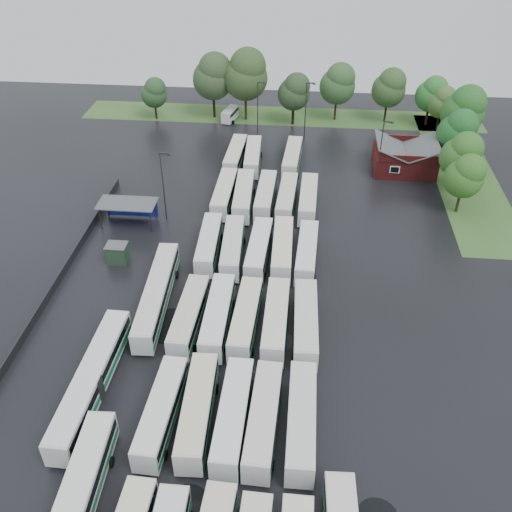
{
  "coord_description": "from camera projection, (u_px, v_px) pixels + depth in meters",
  "views": [
    {
      "loc": [
        7.49,
        -45.99,
        44.09
      ],
      "look_at": [
        2.0,
        12.0,
        2.5
      ],
      "focal_mm": 40.0,
      "sensor_mm": 36.0,
      "label": 1
    }
  ],
  "objects": [
    {
      "name": "bus_r4c0",
      "position": [
        224.0,
        194.0,
        85.92
      ],
      "size": [
        2.64,
        11.91,
        3.31
      ],
      "rotation": [
        0.0,
        0.0,
        -0.01
      ],
      "color": "silver",
      "rests_on": "ground"
    },
    {
      "name": "tree_east_4",
      "position": [
        442.0,
        102.0,
        106.76
      ],
      "size": [
        5.26,
        5.26,
        8.71
      ],
      "color": "black",
      "rests_on": "ground"
    },
    {
      "name": "bus_r2c2",
      "position": [
        246.0,
        318.0,
        63.15
      ],
      "size": [
        2.85,
        11.7,
        3.24
      ],
      "rotation": [
        0.0,
        0.0,
        -0.03
      ],
      "color": "silver",
      "rests_on": "ground"
    },
    {
      "name": "bus_r2c0",
      "position": [
        189.0,
        316.0,
        63.48
      ],
      "size": [
        2.85,
        11.73,
        3.25
      ],
      "rotation": [
        0.0,
        0.0,
        -0.03
      ],
      "color": "silver",
      "rests_on": "ground"
    },
    {
      "name": "bus_r4c4",
      "position": [
        308.0,
        199.0,
        84.68
      ],
      "size": [
        2.77,
        11.75,
        3.25
      ],
      "rotation": [
        0.0,
        0.0,
        -0.02
      ],
      "color": "silver",
      "rests_on": "ground"
    },
    {
      "name": "bus_r4c1",
      "position": [
        244.0,
        196.0,
        85.36
      ],
      "size": [
        3.01,
        12.22,
        3.38
      ],
      "rotation": [
        0.0,
        0.0,
        0.04
      ],
      "color": "silver",
      "rests_on": "ground"
    },
    {
      "name": "bus_r1c0",
      "position": [
        162.0,
        411.0,
        52.71
      ],
      "size": [
        2.88,
        11.61,
        3.21
      ],
      "rotation": [
        0.0,
        0.0,
        -0.04
      ],
      "color": "silver",
      "rests_on": "ground"
    },
    {
      "name": "puddle_3",
      "position": [
        280.0,
        341.0,
        62.74
      ],
      "size": [
        3.13,
        3.13,
        0.01
      ],
      "primitive_type": "cylinder",
      "color": "black",
      "rests_on": "ground"
    },
    {
      "name": "bus_r3c0",
      "position": [
        209.0,
        244.0,
        75.04
      ],
      "size": [
        2.91,
        11.67,
        3.22
      ],
      "rotation": [
        0.0,
        0.0,
        0.04
      ],
      "color": "silver",
      "rests_on": "ground"
    },
    {
      "name": "bus_r3c2",
      "position": [
        259.0,
        249.0,
        74.05
      ],
      "size": [
        2.86,
        11.71,
        3.24
      ],
      "rotation": [
        0.0,
        0.0,
        -0.03
      ],
      "color": "silver",
      "rests_on": "ground"
    },
    {
      "name": "grass_strip_east",
      "position": [
        463.0,
        172.0,
        95.52
      ],
      "size": [
        10.0,
        50.0,
        0.01
      ],
      "primitive_type": "cube",
      "color": "#3B6328",
      "rests_on": "ground"
    },
    {
      "name": "lamp_post_back_e",
      "position": [
        306.0,
        107.0,
        102.64
      ],
      "size": [
        1.67,
        0.32,
        10.83
      ],
      "color": "#2D2D30",
      "rests_on": "ground"
    },
    {
      "name": "tree_east_1",
      "position": [
        462.0,
        155.0,
        85.82
      ],
      "size": [
        6.25,
        6.25,
        10.35
      ],
      "color": "#3C261A",
      "rests_on": "ground"
    },
    {
      "name": "bus_r1c3",
      "position": [
        263.0,
        419.0,
        51.95
      ],
      "size": [
        2.89,
        11.93,
        3.3
      ],
      "rotation": [
        0.0,
        0.0,
        -0.03
      ],
      "color": "silver",
      "rests_on": "ground"
    },
    {
      "name": "bus_r1c4",
      "position": [
        301.0,
        420.0,
        51.77
      ],
      "size": [
        2.58,
        12.03,
        3.35
      ],
      "rotation": [
        0.0,
        0.0,
        0.0
      ],
      "color": "silver",
      "rests_on": "ground"
    },
    {
      "name": "puddle_2",
      "position": [
        171.0,
        326.0,
        64.75
      ],
      "size": [
        6.07,
        6.07,
        0.01
      ],
      "primitive_type": "cylinder",
      "color": "black",
      "rests_on": "ground"
    },
    {
      "name": "bus_r2c4",
      "position": [
        305.0,
        323.0,
        62.44
      ],
      "size": [
        2.9,
        12.15,
        3.36
      ],
      "rotation": [
        0.0,
        0.0,
        0.03
      ],
      "color": "silver",
      "rests_on": "ground"
    },
    {
      "name": "bus_r3c3",
      "position": [
        282.0,
        249.0,
        74.07
      ],
      "size": [
        2.73,
        11.9,
        3.3
      ],
      "rotation": [
        0.0,
        0.0,
        0.02
      ],
      "color": "silver",
      "rests_on": "ground"
    },
    {
      "name": "utility_hut",
      "position": [
        117.0,
        253.0,
        74.14
      ],
      "size": [
        2.7,
        2.2,
        2.62
      ],
      "color": "#1E3522",
      "rests_on": "ground"
    },
    {
      "name": "tree_north_4",
      "position": [
        338.0,
        83.0,
        109.88
      ],
      "size": [
        6.92,
        6.92,
        11.47
      ],
      "color": "#351F14",
      "rests_on": "ground"
    },
    {
      "name": "tree_north_1",
      "position": [
        214.0,
        76.0,
        110.38
      ],
      "size": [
        7.88,
        7.88,
        13.06
      ],
      "color": "black",
      "rests_on": "ground"
    },
    {
      "name": "tree_east_0",
      "position": [
        466.0,
        176.0,
        81.58
      ],
      "size": [
        5.69,
        5.69,
        9.43
      ],
      "color": "#362618",
      "rests_on": "ground"
    },
    {
      "name": "tree_east_3",
      "position": [
        464.0,
        110.0,
        97.35
      ],
      "size": [
        7.43,
        7.43,
        12.3
      ],
      "color": "black",
      "rests_on": "ground"
    },
    {
      "name": "bus_r1c1",
      "position": [
        198.0,
        410.0,
        52.71
      ],
      "size": [
        3.0,
        12.11,
        3.35
      ],
      "rotation": [
        0.0,
        0.0,
        0.04
      ],
      "color": "silver",
      "rests_on": "ground"
    },
    {
      "name": "west_fence",
      "position": [
        61.0,
        276.0,
        71.29
      ],
      "size": [
        0.1,
        50.0,
        1.2
      ],
      "primitive_type": "cube",
      "color": "#2D2D30",
      "rests_on": "ground"
    },
    {
      "name": "bus_r5c0",
      "position": [
        236.0,
        155.0,
        96.82
      ],
      "size": [
        2.86,
        11.71,
        3.24
      ],
      "rotation": [
        0.0,
        0.0,
        -0.03
      ],
      "color": "silver",
      "rests_on": "ground"
    },
    {
      "name": "bus_r4c3",
      "position": [
        287.0,
        198.0,
        85.04
      ],
      "size": [
        2.92,
        11.56,
        3.19
      ],
      "rotation": [
        0.0,
        0.0,
        -0.04
      ],
      "color": "silver",
      "rests_on": "ground"
    },
    {
      "name": "artic_bus_west_c",
      "position": [
        92.0,
        380.0,
        55.7
      ],
      "size": [
        2.9,
        17.82,
        3.3
      ],
      "rotation": [
        0.0,
        0.0,
        -0.02
      ],
      "color": "silver",
      "rests_on": "ground"
    },
    {
      "name": "tree_north_5",
      "position": [
        390.0,
        87.0,
        109.29
      ],
      "size": [
        6.52,
        6.52,
        10.79
      ],
      "color": "black",
      "rests_on": "ground"
    },
    {
      "name": "tree_east_2",
      "position": [
        458.0,
        131.0,
        92.66
      ],
      "size": [
        6.41,
        6.41,
        10.61
      ],
      "color": "#382718",
      "rests_on": "ground"
    },
    {
      "name": "tree_north_2",
      "position": [
        246.0,
        74.0,
        108.94
      ],
      "size": [
        8.6,
        8.6,
        14.25
      ],
      "color": "#332213",
      "rests_on": "ground"
    },
    {
      "name": "bus_r2c1",
      "position": [
        218.0,
        316.0,
        63.35
      ],
      "size": [
        2.64,
        12.06,
        3.35
      ],
      "rotation": [
        0.0,
        0.0,
        0.01
      ],
      "color": "silver",
      "rests_on": "ground"
    },
    {
      "name": "grass_strip_north",
      "position": [
        280.0,
        116.0,
        115.8
      ],
      "size": [
        80.0,
        10.0,
        0.01
      ],
      "primitive_type": "cube",
      "color": "#3B6328",
      "rests_on": "ground"
    },
    {
      "name": "lamp_post_back_w",
      "position": [
        258.0,
        105.0,
        104.71
      ],
      "size": [
        1.56,
        0.3,
        10.14
      ],
      "color": "#2D2D30",
      "rests_on": "ground"
    },
    {
      "name": "bus_r4c2",
      "position": [
        266.0,
        196.0,
        85.54
      ],
      "size": [
        2.7,
        11.67,
        3.23
      ],
      "rotation": [
        0.0,
        0.0,
        -0.02
      ],
      "color": "silver",
      "rests_on": "ground"
    },
    {
      "name": "tree_north_0",
      "position": [
        154.0,
        92.0,
        111.32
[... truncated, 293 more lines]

